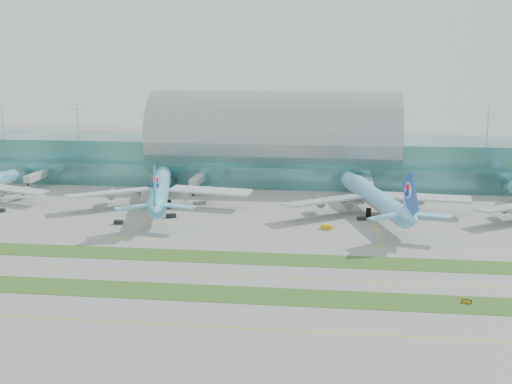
# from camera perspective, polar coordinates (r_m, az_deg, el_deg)

# --- Properties ---
(ground) EXTENTS (700.00, 700.00, 0.00)m
(ground) POSITION_cam_1_polar(r_m,az_deg,el_deg) (192.06, -2.01, -6.04)
(ground) COLOR gray
(ground) RESTS_ON ground
(terminal) EXTENTS (340.00, 69.10, 36.00)m
(terminal) POSITION_cam_1_polar(r_m,az_deg,el_deg) (313.70, 1.65, 3.73)
(terminal) COLOR #3D7A75
(terminal) RESTS_ON ground
(grass_strip_near) EXTENTS (420.00, 12.00, 0.08)m
(grass_strip_near) POSITION_cam_1_polar(r_m,az_deg,el_deg) (166.05, -3.53, -9.01)
(grass_strip_near) COLOR #2D591E
(grass_strip_near) RESTS_ON ground
(grass_strip_far) EXTENTS (420.00, 12.00, 0.08)m
(grass_strip_far) POSITION_cam_1_polar(r_m,az_deg,el_deg) (193.93, -1.92, -5.85)
(grass_strip_far) COLOR #2D591E
(grass_strip_far) RESTS_ON ground
(taxiline_a) EXTENTS (420.00, 0.35, 0.01)m
(taxiline_a) POSITION_cam_1_polar(r_m,az_deg,el_deg) (147.94, -4.97, -11.77)
(taxiline_a) COLOR yellow
(taxiline_a) RESTS_ON ground
(taxiline_b) EXTENTS (420.00, 0.35, 0.01)m
(taxiline_b) POSITION_cam_1_polar(r_m,az_deg,el_deg) (178.99, -2.71, -7.42)
(taxiline_b) COLOR yellow
(taxiline_b) RESTS_ON ground
(taxiline_c) EXTENTS (420.00, 0.35, 0.01)m
(taxiline_c) POSITION_cam_1_polar(r_m,az_deg,el_deg) (209.05, -1.24, -4.52)
(taxiline_c) COLOR yellow
(taxiline_c) RESTS_ON ground
(taxiline_d) EXTENTS (420.00, 0.35, 0.01)m
(taxiline_d) POSITION_cam_1_polar(r_m,az_deg,el_deg) (230.02, -0.46, -2.97)
(taxiline_d) COLOR yellow
(taxiline_d) RESTS_ON ground
(airliner_b) EXTENTS (72.15, 83.13, 23.11)m
(airliner_b) POSITION_cam_1_polar(r_m,az_deg,el_deg) (261.12, -8.50, 0.33)
(airliner_b) COLOR #63C4D9
(airliner_b) RESTS_ON ground
(airliner_c) EXTENTS (71.50, 82.61, 23.09)m
(airliner_c) POSITION_cam_1_polar(r_m,az_deg,el_deg) (249.14, 10.41, -0.31)
(airliner_c) COLOR #70CCF6
(airliner_c) RESTS_ON ground
(gse_b) EXTENTS (3.13, 1.90, 1.39)m
(gse_b) POSITION_cam_1_polar(r_m,az_deg,el_deg) (268.20, -21.72, -1.51)
(gse_b) COLOR black
(gse_b) RESTS_ON ground
(gse_c) EXTENTS (3.11, 1.98, 1.46)m
(gse_c) POSITION_cam_1_polar(r_m,az_deg,el_deg) (236.69, -12.13, -2.63)
(gse_c) COLOR black
(gse_c) RESTS_ON ground
(gse_d) EXTENTS (4.25, 2.94, 1.50)m
(gse_d) POSITION_cam_1_polar(r_m,az_deg,el_deg) (242.63, -7.57, -2.10)
(gse_d) COLOR black
(gse_d) RESTS_ON ground
(gse_e) EXTENTS (4.29, 2.88, 1.46)m
(gse_e) POSITION_cam_1_polar(r_m,az_deg,el_deg) (226.35, 6.30, -3.10)
(gse_e) COLOR #C89D0B
(gse_e) RESTS_ON ground
(gse_f) EXTENTS (3.48, 2.52, 1.22)m
(gse_f) POSITION_cam_1_polar(r_m,az_deg,el_deg) (240.06, 9.36, -2.34)
(gse_f) COLOR black
(gse_f) RESTS_ON ground
(taxiway_sign_east) EXTENTS (2.39, 0.96, 1.03)m
(taxiway_sign_east) POSITION_cam_1_polar(r_m,az_deg,el_deg) (167.79, 18.21, -9.22)
(taxiway_sign_east) COLOR black
(taxiway_sign_east) RESTS_ON ground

